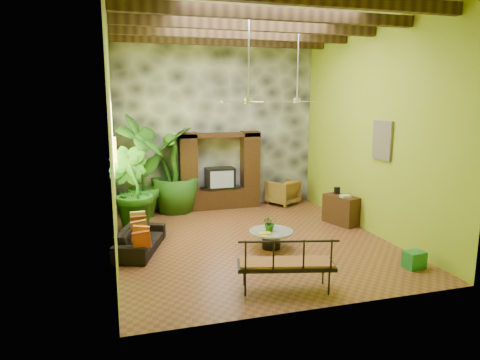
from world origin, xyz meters
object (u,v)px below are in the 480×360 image
object	(u,v)px
ceiling_fan_back	(297,93)
sofa	(140,239)
iron_bench	(287,262)
coffee_table	(271,237)
ceiling_fan_front	(249,91)
entertainment_center	(220,176)
wicker_armchair	(283,192)
tall_plant_c	(174,170)
side_console	(341,210)
tall_plant_a	(141,167)
tall_plant_b	(130,190)
green_bin	(414,260)

from	to	relation	value
ceiling_fan_back	sofa	size ratio (longest dim) A/B	1.02
ceiling_fan_back	iron_bench	bearing A→B (deg)	-114.77
coffee_table	ceiling_fan_front	bearing A→B (deg)	147.39
iron_bench	entertainment_center	bearing A→B (deg)	101.54
wicker_armchair	tall_plant_c	xyz separation A→B (m)	(-3.36, 0.00, 0.85)
side_console	tall_plant_c	bearing A→B (deg)	129.93
tall_plant_a	wicker_armchair	bearing A→B (deg)	4.85
coffee_table	side_console	bearing A→B (deg)	27.76
entertainment_center	ceiling_fan_front	size ratio (longest dim) A/B	1.29
tall_plant_c	entertainment_center	bearing A→B (deg)	3.59
entertainment_center	tall_plant_c	world-z (taller)	tall_plant_c
wicker_armchair	tall_plant_b	size ratio (longest dim) A/B	0.41
tall_plant_a	iron_bench	world-z (taller)	tall_plant_a
ceiling_fan_front	tall_plant_c	size ratio (longest dim) A/B	0.75
tall_plant_a	tall_plant_b	size ratio (longest dim) A/B	1.36
entertainment_center	ceiling_fan_back	size ratio (longest dim) A/B	1.29
tall_plant_c	sofa	bearing A→B (deg)	-110.61
tall_plant_c	tall_plant_a	bearing A→B (deg)	-158.72
coffee_table	iron_bench	world-z (taller)	iron_bench
sofa	tall_plant_c	xyz separation A→B (m)	(1.17, 3.10, 0.97)
tall_plant_a	tall_plant_c	size ratio (longest dim) A/B	1.15
tall_plant_a	side_console	distance (m)	5.48
sofa	green_bin	size ratio (longest dim) A/B	4.77
wicker_armchair	entertainment_center	bearing A→B (deg)	-33.36
sofa	ceiling_fan_front	bearing A→B (deg)	-79.85
wicker_armchair	tall_plant_a	distance (m)	4.44
ceiling_fan_front	iron_bench	distance (m)	3.74
ceiling_fan_back	green_bin	size ratio (longest dim) A/B	4.87
tall_plant_b	coffee_table	xyz separation A→B (m)	(2.89, -2.12, -0.79)
sofa	iron_bench	bearing A→B (deg)	-121.67
ceiling_fan_front	tall_plant_c	distance (m)	4.24
ceiling_fan_front	green_bin	size ratio (longest dim) A/B	4.87
tall_plant_a	side_console	bearing A→B (deg)	-22.98
tall_plant_b	side_console	xyz separation A→B (m)	(5.30, -0.86, -0.66)
ceiling_fan_front	side_console	bearing A→B (deg)	19.03
side_console	green_bin	distance (m)	3.11
tall_plant_a	iron_bench	bearing A→B (deg)	-69.44
tall_plant_a	tall_plant_c	distance (m)	1.03
ceiling_fan_front	wicker_armchair	xyz separation A→B (m)	(2.19, 3.45, -3.01)
iron_bench	green_bin	distance (m)	2.81
sofa	entertainment_center	bearing A→B (deg)	-19.84
entertainment_center	tall_plant_a	xyz separation A→B (m)	(-2.31, -0.45, 0.46)
entertainment_center	iron_bench	distance (m)	5.96
tall_plant_a	coffee_table	world-z (taller)	tall_plant_a
side_console	green_bin	size ratio (longest dim) A/B	2.49
ceiling_fan_front	tall_plant_a	world-z (taller)	ceiling_fan_front
entertainment_center	tall_plant_c	size ratio (longest dim) A/B	0.97
ceiling_fan_back	green_bin	world-z (taller)	ceiling_fan_back
wicker_armchair	sofa	bearing A→B (deg)	3.57
wicker_armchair	coffee_table	bearing A→B (deg)	34.01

